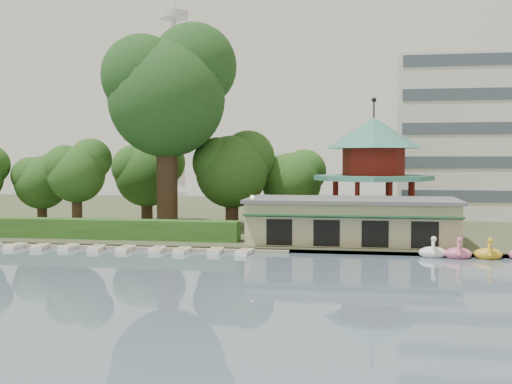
% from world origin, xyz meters
% --- Properties ---
extents(ground_plane, '(220.00, 220.00, 0.00)m').
position_xyz_m(ground_plane, '(0.00, 0.00, 0.00)').
color(ground_plane, slate).
rests_on(ground_plane, ground).
extents(shore, '(220.00, 70.00, 0.40)m').
position_xyz_m(shore, '(0.00, 52.00, 0.20)').
color(shore, '#424930').
rests_on(shore, ground).
extents(embankment, '(220.00, 0.60, 0.30)m').
position_xyz_m(embankment, '(0.00, 17.30, 0.15)').
color(embankment, gray).
rests_on(embankment, ground).
extents(dock, '(34.00, 1.60, 0.24)m').
position_xyz_m(dock, '(-12.00, 17.20, 0.12)').
color(dock, gray).
rests_on(dock, ground).
extents(boathouse, '(18.60, 9.39, 3.90)m').
position_xyz_m(boathouse, '(10.00, 21.97, 2.37)').
color(boathouse, tan).
rests_on(boathouse, shore).
extents(pavilion, '(12.40, 12.40, 13.50)m').
position_xyz_m(pavilion, '(12.00, 32.00, 7.48)').
color(pavilion, tan).
rests_on(pavilion, shore).
extents(broadcast_tower, '(8.00, 8.00, 96.00)m').
position_xyz_m(broadcast_tower, '(-42.00, 140.00, 33.98)').
color(broadcast_tower, silver).
rests_on(broadcast_tower, ground).
extents(hedge, '(30.00, 2.00, 1.80)m').
position_xyz_m(hedge, '(-15.00, 20.50, 1.30)').
color(hedge, '#2B571D').
rests_on(hedge, shore).
extents(lamp_post, '(0.36, 0.36, 4.28)m').
position_xyz_m(lamp_post, '(1.50, 19.00, 3.34)').
color(lamp_post, black).
rests_on(lamp_post, shore).
extents(big_tree, '(13.22, 12.32, 21.60)m').
position_xyz_m(big_tree, '(-8.84, 28.19, 15.10)').
color(big_tree, '#3A281C').
rests_on(big_tree, shore).
extents(small_trees, '(39.87, 16.81, 10.51)m').
position_xyz_m(small_trees, '(-11.34, 32.28, 6.33)').
color(small_trees, '#3A281C').
rests_on(small_trees, shore).
extents(moored_rowboats, '(29.68, 2.68, 0.36)m').
position_xyz_m(moored_rowboats, '(-12.70, 15.77, 0.18)').
color(moored_rowboats, white).
rests_on(moored_rowboats, ground).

